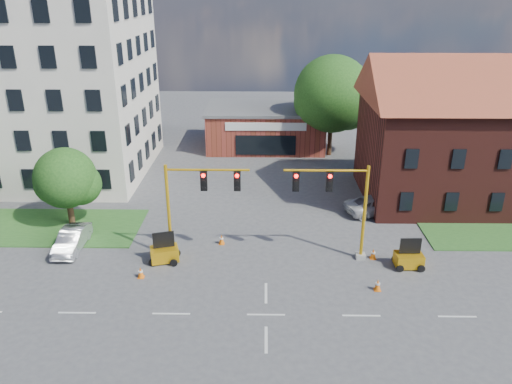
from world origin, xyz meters
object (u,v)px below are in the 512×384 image
at_px(trailer_east, 409,259).
at_px(pickup_white, 376,205).
at_px(trailer_west, 164,253).
at_px(signal_mast_west, 195,200).
at_px(signal_mast_east, 338,201).

height_order(trailer_east, pickup_white, trailer_east).
bearing_deg(trailer_west, trailer_east, -17.81).
height_order(signal_mast_west, trailer_west, signal_mast_west).
height_order(signal_mast_east, pickup_white, signal_mast_east).
distance_m(signal_mast_west, signal_mast_east, 8.71).
bearing_deg(trailer_east, pickup_white, 90.23).
relative_size(signal_mast_east, trailer_east, 3.31).
bearing_deg(signal_mast_east, trailer_west, -176.94).
relative_size(trailer_east, pickup_white, 0.39).
distance_m(trailer_east, pickup_white, 7.95).
xyz_separation_m(trailer_east, pickup_white, (-0.37, 7.94, 0.08)).
relative_size(signal_mast_west, pickup_white, 1.30).
bearing_deg(pickup_white, signal_mast_west, 99.54).
bearing_deg(trailer_west, signal_mast_east, -13.04).
relative_size(trailer_west, trailer_east, 1.04).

